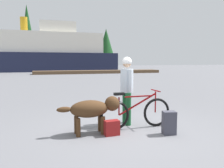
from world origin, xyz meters
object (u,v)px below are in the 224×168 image
at_px(ferry_boat, 44,53).
at_px(sailboat_moored, 0,69).
at_px(bicycle, 136,113).
at_px(backpack, 169,123).
at_px(dog, 93,109).
at_px(person_cyclist, 127,84).
at_px(handbag_pannier, 112,128).

height_order(ferry_boat, sailboat_moored, sailboat_moored).
xyz_separation_m(bicycle, backpack, (0.52, -0.63, -0.13)).
bearing_deg(sailboat_moored, backpack, -75.86).
bearing_deg(bicycle, backpack, -50.57).
bearing_deg(dog, bicycle, 3.81).
xyz_separation_m(person_cyclist, dog, (-0.98, -0.48, -0.48)).
height_order(person_cyclist, sailboat_moored, sailboat_moored).
xyz_separation_m(handbag_pannier, ferry_boat, (-0.84, 34.22, 2.82)).
bearing_deg(ferry_boat, handbag_pannier, -88.59).
distance_m(dog, backpack, 1.69).
bearing_deg(dog, sailboat_moored, 101.82).
xyz_separation_m(person_cyclist, handbag_pannier, (-0.63, -0.72, -0.86)).
height_order(dog, handbag_pannier, dog).
height_order(backpack, sailboat_moored, sailboat_moored).
height_order(bicycle, person_cyclist, person_cyclist).
bearing_deg(handbag_pannier, person_cyclist, 49.16).
bearing_deg(sailboat_moored, person_cyclist, -76.40).
distance_m(person_cyclist, sailboat_moored, 34.06).
bearing_deg(ferry_boat, bicycle, -87.40).
bearing_deg(handbag_pannier, backpack, -14.57).
relative_size(ferry_boat, sailboat_moored, 2.69).
distance_m(bicycle, person_cyclist, 0.77).
distance_m(bicycle, ferry_boat, 34.04).
bearing_deg(bicycle, ferry_boat, 92.60).
distance_m(bicycle, dog, 1.07).
relative_size(dog, sailboat_moored, 0.16).
xyz_separation_m(backpack, handbag_pannier, (-1.22, 0.32, -0.09)).
xyz_separation_m(person_cyclist, ferry_boat, (-1.47, 33.50, 1.96)).
height_order(person_cyclist, handbag_pannier, person_cyclist).
xyz_separation_m(bicycle, ferry_boat, (-1.54, 33.91, 2.60)).
distance_m(ferry_boat, sailboat_moored, 7.01).
relative_size(person_cyclist, backpack, 3.34).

